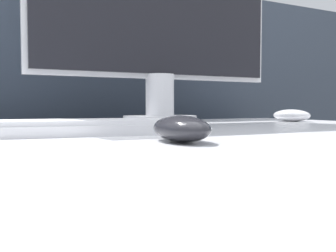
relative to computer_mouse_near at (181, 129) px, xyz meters
name	(u,v)px	position (x,y,z in m)	size (l,w,h in m)	color
partition_panel	(44,167)	(-0.02, 0.81, -0.16)	(5.00, 0.03, 1.22)	#333D4C
computer_mouse_near	(181,129)	(0.00, 0.00, 0.00)	(0.07, 0.12, 0.03)	#232328
keyboard	(81,127)	(-0.08, 0.18, -0.01)	(0.40, 0.16, 0.02)	silver
monitor	(159,0)	(0.21, 0.47, 0.30)	(0.67, 0.19, 0.58)	silver
computer_mouse_far	(291,115)	(0.59, 0.39, 0.00)	(0.08, 0.13, 0.03)	silver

